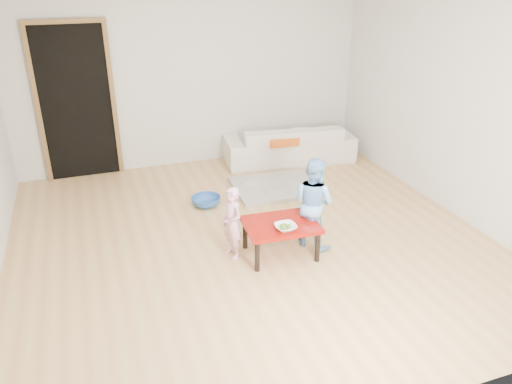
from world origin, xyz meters
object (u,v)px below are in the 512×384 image
bowl (286,227)px  basin (206,201)px  child_pink (232,223)px  sofa (289,143)px  child_blue (313,203)px  red_table (281,239)px

bowl → basin: bearing=106.2°
basin → child_pink: bearing=-91.4°
basin → sofa: bearing=34.9°
child_blue → sofa: bearing=-45.7°
bowl → child_blue: (0.40, 0.23, 0.10)m
red_table → child_blue: child_blue is taller
sofa → child_blue: (-0.73, -2.37, 0.21)m
red_table → child_blue: (0.39, 0.09, 0.31)m
red_table → child_pink: 0.53m
red_table → bowl: 0.25m
red_table → child_blue: 0.50m
sofa → red_table: (-1.13, -2.45, -0.10)m
red_table → child_pink: size_ratio=0.96×
sofa → bowl: size_ratio=9.07×
sofa → red_table: sofa is taller
child_blue → basin: child_blue is taller
red_table → bowl: bearing=-93.1°
sofa → red_table: bearing=72.0°
red_table → bowl: bowl is taller
red_table → bowl: (-0.01, -0.14, 0.21)m
red_table → basin: red_table is taller
bowl → basin: (-0.43, 1.50, -0.33)m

